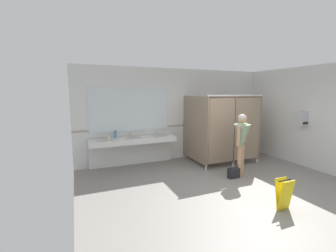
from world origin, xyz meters
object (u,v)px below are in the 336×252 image
object	(u,v)px
paper_towel_dispenser_upper	(305,118)
paper_cup	(109,139)
soap_dispenser	(115,135)
person_standing	(242,138)
handbag	(234,173)
wet_floor_sign	(284,194)

from	to	relation	value
paper_towel_dispenser_upper	paper_cup	distance (m)	5.38
paper_towel_dispenser_upper	soap_dispenser	world-z (taller)	paper_towel_dispenser_upper
person_standing	handbag	xyz separation A→B (m)	(-0.25, -0.07, -0.84)
wet_floor_sign	paper_cup	bearing A→B (deg)	127.61
paper_towel_dispenser_upper	person_standing	distance (m)	2.15
soap_dispenser	paper_cup	world-z (taller)	soap_dispenser
person_standing	paper_cup	size ratio (longest dim) A/B	17.07
person_standing	soap_dispenser	xyz separation A→B (m)	(-2.75, 1.90, -0.05)
handbag	soap_dispenser	bearing A→B (deg)	141.73
person_standing	handbag	size ratio (longest dim) A/B	3.87
handbag	paper_cup	bearing A→B (deg)	147.47
handbag	paper_cup	size ratio (longest dim) A/B	4.40
paper_towel_dispenser_upper	wet_floor_sign	xyz separation A→B (m)	(-2.54, -1.57, -1.09)
paper_towel_dispenser_upper	person_standing	bearing A→B (deg)	178.34
handbag	wet_floor_sign	xyz separation A→B (m)	(-0.17, -1.57, 0.15)
person_standing	wet_floor_sign	distance (m)	1.82
person_standing	paper_towel_dispenser_upper	bearing A→B (deg)	-1.66
person_standing	handbag	distance (m)	0.88
paper_towel_dispenser_upper	soap_dispenser	distance (m)	5.27
person_standing	handbag	world-z (taller)	person_standing
handbag	soap_dispenser	xyz separation A→B (m)	(-2.50, 1.97, 0.78)
soap_dispenser	wet_floor_sign	bearing A→B (deg)	-56.66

